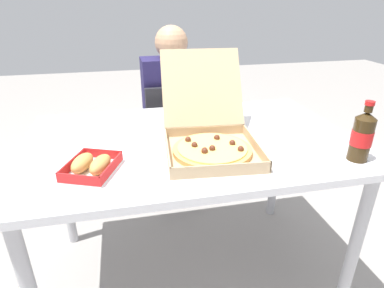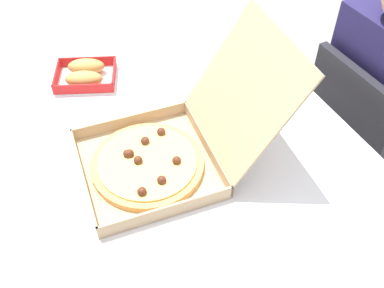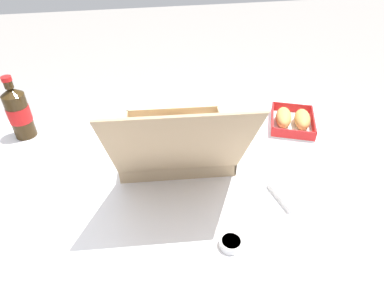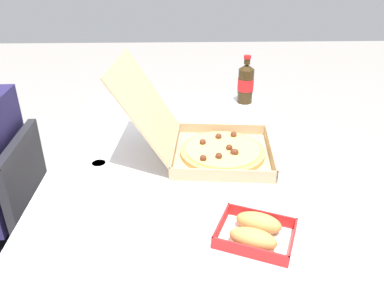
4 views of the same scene
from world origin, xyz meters
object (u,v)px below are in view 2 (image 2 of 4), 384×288
Objects in this scene: pizza_box_open at (164,151)px; dipping_sauce_cup at (268,104)px; chair at (360,139)px; paper_menu at (271,250)px; bread_side_box at (85,74)px; napkin_pile at (198,75)px.

pizza_box_open reaches higher than dipping_sauce_cup.
chair is 3.95× the size of paper_menu.
bread_side_box is 0.59m from dipping_sauce_cup.
napkin_pile is (0.14, 0.33, -0.02)m from bread_side_box.
pizza_box_open is at bearing -78.58° from dipping_sauce_cup.
dipping_sauce_cup is at bearing 30.55° from napkin_pile.
bread_side_box is (-0.42, -0.87, 0.30)m from chair.
chair is 0.81m from paper_menu.
dipping_sauce_cup reaches higher than paper_menu.
bread_side_box reaches higher than paper_menu.
chair is 1.01m from bread_side_box.
chair reaches higher than napkin_pile.
chair is at bearing 82.40° from dipping_sauce_cup.
paper_menu is at bearing 14.56° from bread_side_box.
paper_menu is 3.75× the size of dipping_sauce_cup.
dipping_sauce_cup is at bearing 165.33° from paper_menu.
dipping_sauce_cup is at bearing 101.42° from pizza_box_open.
pizza_box_open is 2.41× the size of bread_side_box.
chair is at bearing 135.92° from paper_menu.
dipping_sauce_cup is (0.22, 0.13, 0.00)m from napkin_pile.
napkin_pile is at bearing 66.72° from bread_side_box.
paper_menu is at bearing -31.45° from dipping_sauce_cup.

